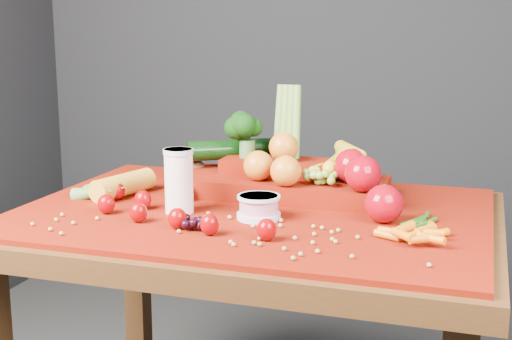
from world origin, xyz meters
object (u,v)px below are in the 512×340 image
(table, at_px, (253,254))
(yogurt_bowl, at_px, (259,206))
(milk_glass, at_px, (179,179))
(produce_mound, at_px, (291,172))

(table, distance_m, yogurt_bowl, 0.16)
(milk_glass, height_order, produce_mound, produce_mound)
(table, height_order, milk_glass, milk_glass)
(milk_glass, bearing_deg, table, 27.72)
(milk_glass, distance_m, produce_mound, 0.30)
(produce_mound, bearing_deg, yogurt_bowl, -93.04)
(yogurt_bowl, xyz_separation_m, produce_mound, (0.01, 0.22, 0.03))
(yogurt_bowl, relative_size, produce_mound, 0.16)
(table, bearing_deg, produce_mound, 72.35)
(yogurt_bowl, bearing_deg, produce_mound, 86.96)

